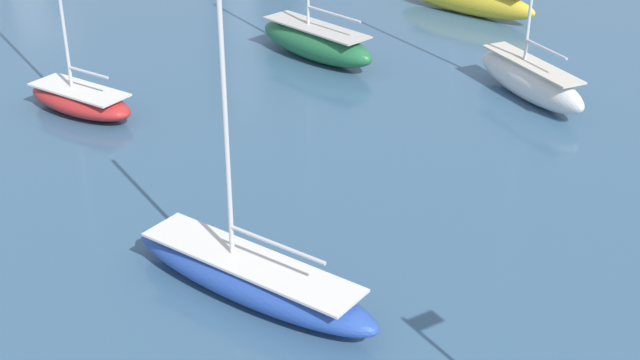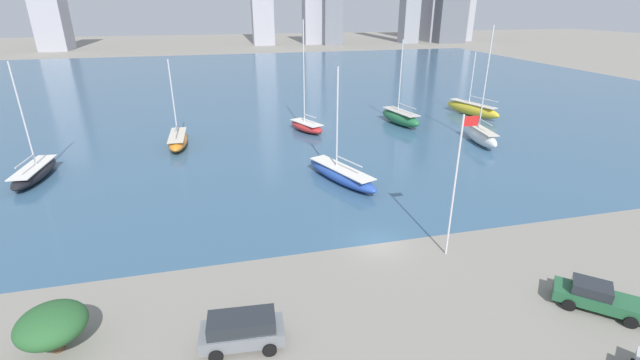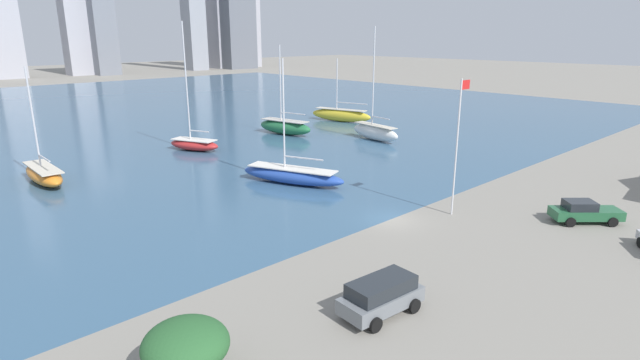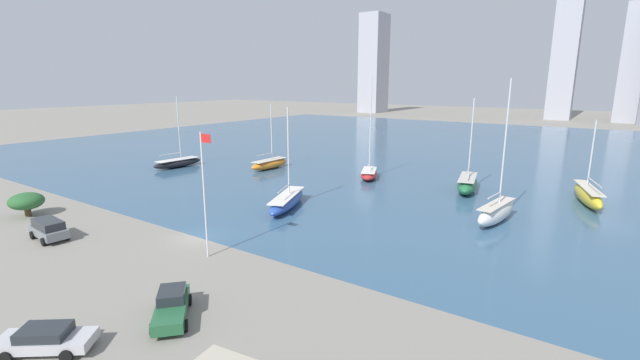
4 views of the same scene
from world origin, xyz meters
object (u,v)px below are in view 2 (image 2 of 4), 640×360
flag_pole (456,182)px  sailboat_blue (341,174)px  sailboat_yellow (472,109)px  sailboat_red (307,126)px  sailboat_black (35,172)px  sailboat_green (400,117)px  sailboat_orange (178,140)px  parked_suv_gray (242,330)px  parked_pickup_green (598,297)px  sailboat_white (480,135)px

flag_pole → sailboat_blue: 16.78m
flag_pole → sailboat_yellow: bearing=55.7°
sailboat_red → sailboat_black: (-32.48, -11.08, -0.06)m
flag_pole → sailboat_green: 37.89m
sailboat_orange → sailboat_yellow: sailboat_orange is taller
sailboat_orange → sailboat_black: (-14.37, -8.27, -0.07)m
sailboat_red → parked_suv_gray: (-12.56, -41.10, 0.19)m
sailboat_black → parked_suv_gray: sailboat_black is taller
parked_suv_gray → parked_pickup_green: 21.71m
parked_suv_gray → sailboat_green: bearing=-29.2°
sailboat_white → parked_suv_gray: 45.19m
flag_pole → sailboat_black: (-35.73, 24.24, -5.08)m
sailboat_orange → sailboat_blue: sailboat_blue is taller
sailboat_orange → sailboat_black: sailboat_black is taller
flag_pole → sailboat_orange: sailboat_orange is taller
flag_pole → sailboat_red: size_ratio=0.69×
flag_pole → sailboat_black: sailboat_black is taller
flag_pole → parked_pickup_green: flag_pole is taller
sailboat_yellow → parked_suv_gray: size_ratio=2.34×
parked_pickup_green → sailboat_blue: bearing=65.0°
sailboat_blue → parked_suv_gray: 24.50m
sailboat_yellow → sailboat_green: sailboat_green is taller
sailboat_white → sailboat_red: size_ratio=0.97×
sailboat_yellow → parked_suv_gray: sailboat_yellow is taller
sailboat_black → sailboat_green: size_ratio=0.97×
parked_suv_gray → parked_pickup_green: parked_suv_gray is taller
parked_suv_gray → sailboat_white: bearing=-44.4°
flag_pole → sailboat_white: bearing=52.6°
sailboat_orange → sailboat_green: size_ratio=0.88×
flag_pole → sailboat_red: bearing=95.3°
sailboat_white → sailboat_black: bearing=-172.8°
sailboat_black → sailboat_orange: bearing=33.9°
sailboat_green → parked_pickup_green: sailboat_green is taller
sailboat_white → sailboat_blue: size_ratio=1.27×
sailboat_red → sailboat_orange: bearing=165.2°
flag_pole → sailboat_blue: size_ratio=0.91×
sailboat_black → flag_pole: bearing=-30.2°
parked_suv_gray → sailboat_yellow: bearing=-39.1°
sailboat_white → sailboat_black: size_ratio=1.23×
sailboat_white → sailboat_blue: bearing=-151.7°
sailboat_orange → sailboat_white: bearing=-11.4°
sailboat_black → sailboat_yellow: bearing=16.5°
sailboat_black → sailboat_yellow: sailboat_black is taller
sailboat_red → sailboat_green: 15.08m
sailboat_yellow → sailboat_blue: (-29.69, -22.43, -0.25)m
sailboat_orange → parked_suv_gray: sailboat_orange is taller
sailboat_black → parked_pickup_green: (41.51, -32.24, 0.06)m
sailboat_blue → sailboat_green: (15.62, 20.13, 0.26)m
parked_suv_gray → sailboat_red: bearing=-12.5°
sailboat_red → sailboat_black: size_ratio=1.26×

